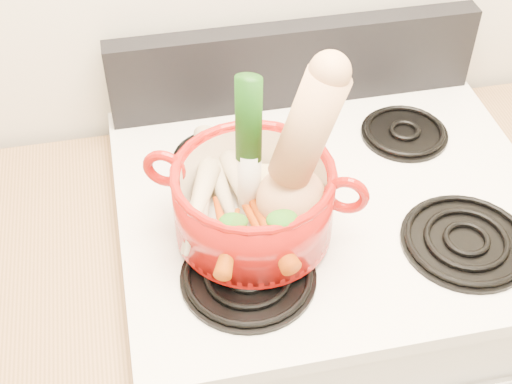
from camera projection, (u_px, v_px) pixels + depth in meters
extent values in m
cube|color=white|center=(317.00, 348.00, 1.65)|extent=(0.76, 0.65, 0.92)
cube|color=white|center=(332.00, 202.00, 1.32)|extent=(0.78, 0.67, 0.03)
cube|color=black|center=(295.00, 64.00, 1.46)|extent=(0.76, 0.05, 0.18)
cylinder|color=black|center=(248.00, 275.00, 1.16)|extent=(0.22, 0.22, 0.02)
cylinder|color=black|center=(466.00, 240.00, 1.22)|extent=(0.22, 0.22, 0.02)
cylinder|color=black|center=(218.00, 157.00, 1.37)|extent=(0.17, 0.17, 0.02)
cylinder|color=black|center=(405.00, 132.00, 1.43)|extent=(0.17, 0.17, 0.02)
cylinder|color=#9D0F0A|center=(254.00, 201.00, 1.18)|extent=(0.35, 0.35, 0.13)
torus|color=#9D0F0A|center=(164.00, 168.00, 1.17)|extent=(0.07, 0.05, 0.07)
torus|color=#9D0F0A|center=(346.00, 195.00, 1.12)|extent=(0.07, 0.05, 0.07)
cylinder|color=beige|center=(249.00, 148.00, 1.12)|extent=(0.06, 0.07, 0.28)
ellipsoid|color=#D5BC83|center=(260.00, 180.00, 1.24)|extent=(0.10, 0.08, 0.05)
cone|color=beige|center=(224.00, 195.00, 1.21)|extent=(0.07, 0.22, 0.06)
cone|color=beige|center=(196.00, 205.00, 1.19)|extent=(0.11, 0.19, 0.06)
cone|color=beige|center=(239.00, 183.00, 1.21)|extent=(0.06, 0.19, 0.06)
cone|color=beige|center=(198.00, 207.00, 1.17)|extent=(0.10, 0.19, 0.06)
cone|color=beige|center=(205.00, 175.00, 1.21)|extent=(0.07, 0.21, 0.06)
cone|color=#D2620A|center=(257.00, 223.00, 1.17)|extent=(0.08, 0.18, 0.05)
cone|color=#BF4F09|center=(224.00, 230.00, 1.15)|extent=(0.04, 0.14, 0.04)
cone|color=#C24709|center=(267.00, 228.00, 1.15)|extent=(0.07, 0.19, 0.05)
cone|color=#B84609|center=(230.00, 243.00, 1.11)|extent=(0.07, 0.14, 0.04)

